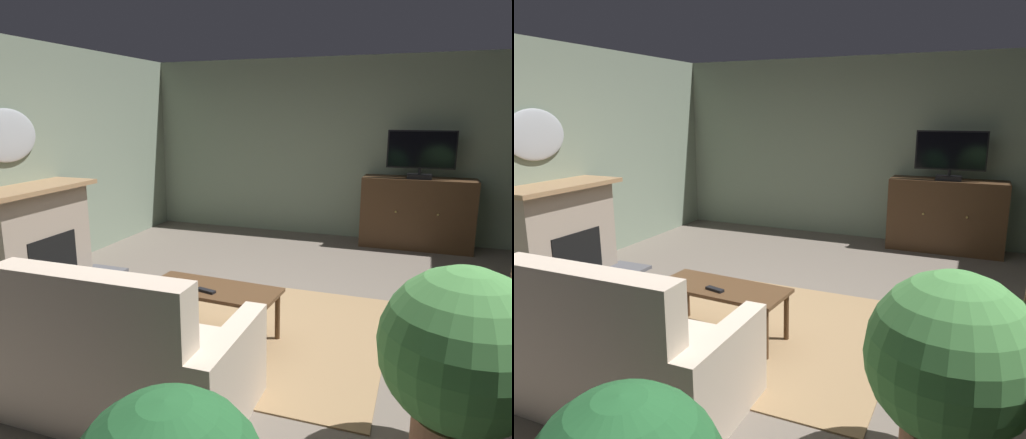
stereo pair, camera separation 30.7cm
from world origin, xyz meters
TOP-DOWN VIEW (x-y plane):
  - ground_plane at (0.00, 0.00)m, footprint 6.40×7.50m
  - wall_back at (0.00, 3.50)m, footprint 6.40×0.10m
  - rug_central at (-0.14, -0.14)m, footprint 2.60×2.18m
  - fireplace at (-2.62, 0.15)m, footprint 0.96×1.44m
  - wall_mirror_oval at (-2.87, 0.15)m, footprint 0.06×0.80m
  - tv_cabinet at (1.29, 3.15)m, footprint 1.52×0.50m
  - television at (1.29, 3.09)m, footprint 0.90×0.20m
  - coffee_table at (-0.25, -0.37)m, footprint 1.16×0.54m
  - tv_remote at (-0.26, -0.48)m, footprint 0.18×0.09m
  - sofa_floral at (-0.36, -1.49)m, footprint 1.56×0.91m
  - potted_plant_leafy_by_curtain at (1.60, -1.39)m, footprint 0.85×0.85m
  - cat at (-1.24, 0.12)m, footprint 0.35×0.66m

SIDE VIEW (x-z plane):
  - ground_plane at x=0.00m, z-range -0.04..0.00m
  - rug_central at x=-0.14m, z-range 0.00..0.01m
  - cat at x=-1.24m, z-range -0.01..0.18m
  - sofa_floral at x=-0.36m, z-range -0.18..0.85m
  - coffee_table at x=-0.25m, z-range 0.17..0.63m
  - tv_remote at x=-0.26m, z-range 0.46..0.48m
  - tv_cabinet at x=1.29m, z-range -0.02..0.97m
  - fireplace at x=-2.62m, z-range -0.02..1.09m
  - potted_plant_leafy_by_curtain at x=1.60m, z-range 0.10..1.26m
  - wall_back at x=0.00m, z-range 0.00..2.69m
  - television at x=1.29m, z-range 1.02..1.67m
  - wall_mirror_oval at x=-2.87m, z-range 1.36..1.93m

